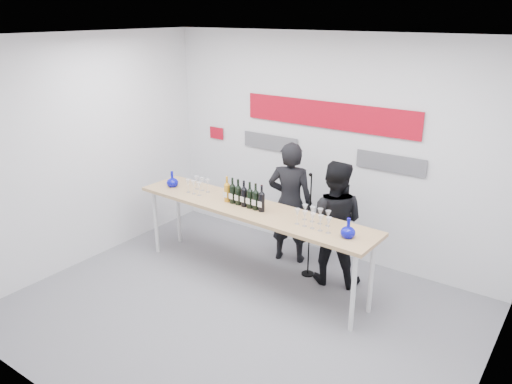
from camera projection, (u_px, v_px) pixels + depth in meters
ground at (238, 313)px, 5.67m from camera, size 5.00×5.00×0.00m
back_wall at (327, 148)px, 6.69m from camera, size 5.00×0.04×3.00m
signage at (324, 125)px, 6.59m from camera, size 3.38×0.02×0.79m
tasting_table at (251, 213)px, 6.09m from camera, size 3.29×0.78×0.98m
wine_bottles at (244, 194)px, 6.05m from camera, size 0.62×0.10×0.33m
decanter_left at (172, 179)px, 6.76m from camera, size 0.16×0.16×0.21m
decanter_right at (348, 228)px, 5.23m from camera, size 0.16×0.16×0.21m
glasses_left at (198, 186)px, 6.54m from camera, size 0.27×0.23×0.18m
glasses_right at (314, 218)px, 5.51m from camera, size 0.46×0.24×0.18m
presenter_left at (290, 203)px, 6.63m from camera, size 0.70×0.57×1.66m
presenter_right at (333, 223)px, 6.10m from camera, size 0.91×0.79×1.58m
mic_stand at (309, 245)px, 6.35m from camera, size 0.16×0.16×1.40m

